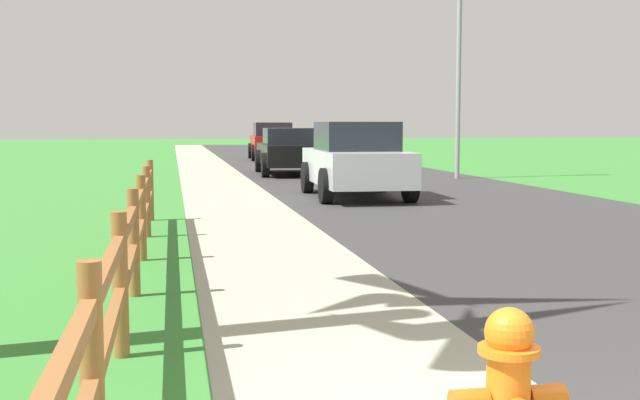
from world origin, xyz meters
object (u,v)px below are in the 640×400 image
Objects in this scene: fire_hydrant at (510,395)px; parked_car_black at (292,151)px; street_lamp at (463,64)px; parked_suv_silver at (356,160)px; parked_car_red at (272,141)px.

parked_car_black reaches higher than fire_hydrant.
street_lamp reaches higher than parked_car_black.
parked_suv_silver is 8.42m from parked_car_black.
parked_car_red is at bearing 88.48° from parked_suv_silver.
parked_car_red is at bearing 84.85° from fire_hydrant.
parked_suv_silver is at bearing -128.82° from street_lamp.
fire_hydrant is 33.43m from parked_car_red.
parked_suv_silver reaches higher than fire_hydrant.
parked_car_black is at bearing 91.21° from parked_suv_silver.
fire_hydrant is at bearing -100.03° from parked_suv_silver.
parked_car_black is 0.99× the size of parked_car_red.
parked_suv_silver is 0.78× the size of street_lamp.
parked_suv_silver is 19.22m from parked_car_red.
fire_hydrant is 0.19× the size of parked_suv_silver.
parked_car_red is 0.84× the size of street_lamp.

